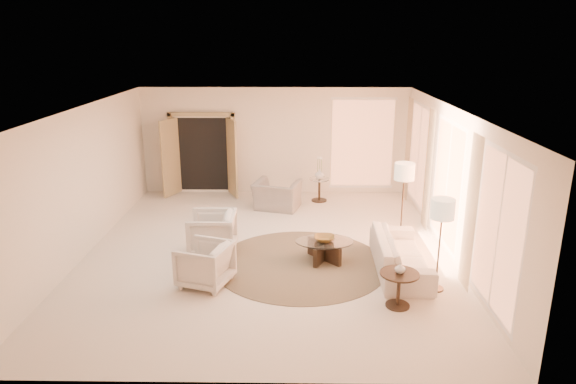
{
  "coord_description": "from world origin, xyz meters",
  "views": [
    {
      "loc": [
        0.55,
        -9.31,
        4.07
      ],
      "look_at": [
        0.4,
        0.4,
        1.1
      ],
      "focal_mm": 32.0,
      "sensor_mm": 36.0,
      "label": 1
    }
  ],
  "objects_px": {
    "side_table": "(319,187)",
    "floor_lamp_far": "(442,213)",
    "accent_chair": "(277,190)",
    "end_vase": "(400,268)",
    "floor_lamp_near": "(404,175)",
    "side_vase": "(320,174)",
    "coffee_table": "(324,248)",
    "bowl": "(324,238)",
    "armchair_left": "(212,231)",
    "sofa": "(400,254)",
    "end_table": "(399,284)",
    "armchair_right": "(205,262)"
  },
  "relations": [
    {
      "from": "coffee_table",
      "to": "floor_lamp_far",
      "type": "relative_size",
      "value": 0.78
    },
    {
      "from": "bowl",
      "to": "end_vase",
      "type": "relative_size",
      "value": 2.24
    },
    {
      "from": "coffee_table",
      "to": "end_table",
      "type": "distance_m",
      "value": 2.01
    },
    {
      "from": "floor_lamp_far",
      "to": "side_vase",
      "type": "xyz_separation_m",
      "value": [
        -1.74,
        4.77,
        -0.64
      ]
    },
    {
      "from": "armchair_right",
      "to": "side_table",
      "type": "height_order",
      "value": "armchair_right"
    },
    {
      "from": "sofa",
      "to": "floor_lamp_near",
      "type": "xyz_separation_m",
      "value": [
        0.29,
        1.42,
        1.08
      ]
    },
    {
      "from": "armchair_left",
      "to": "end_table",
      "type": "relative_size",
      "value": 1.48
    },
    {
      "from": "accent_chair",
      "to": "end_vase",
      "type": "height_order",
      "value": "accent_chair"
    },
    {
      "from": "armchair_right",
      "to": "side_table",
      "type": "xyz_separation_m",
      "value": [
        2.13,
        4.65,
        -0.05
      ]
    },
    {
      "from": "accent_chair",
      "to": "coffee_table",
      "type": "height_order",
      "value": "accent_chair"
    },
    {
      "from": "floor_lamp_far",
      "to": "sofa",
      "type": "bearing_deg",
      "value": 122.41
    },
    {
      "from": "side_vase",
      "to": "bowl",
      "type": "bearing_deg",
      "value": -91.01
    },
    {
      "from": "side_table",
      "to": "floor_lamp_far",
      "type": "bearing_deg",
      "value": -69.93
    },
    {
      "from": "coffee_table",
      "to": "side_vase",
      "type": "distance_m",
      "value": 3.68
    },
    {
      "from": "end_table",
      "to": "side_vase",
      "type": "relative_size",
      "value": 2.46
    },
    {
      "from": "armchair_right",
      "to": "side_vase",
      "type": "bearing_deg",
      "value": 174.02
    },
    {
      "from": "floor_lamp_far",
      "to": "end_vase",
      "type": "xyz_separation_m",
      "value": [
        -0.74,
        -0.57,
        -0.7
      ]
    },
    {
      "from": "end_vase",
      "to": "side_vase",
      "type": "xyz_separation_m",
      "value": [
        -1.0,
        5.35,
        0.06
      ]
    },
    {
      "from": "end_vase",
      "to": "bowl",
      "type": "bearing_deg",
      "value": 122.16
    },
    {
      "from": "armchair_left",
      "to": "floor_lamp_near",
      "type": "height_order",
      "value": "floor_lamp_near"
    },
    {
      "from": "side_table",
      "to": "floor_lamp_near",
      "type": "bearing_deg",
      "value": -59.16
    },
    {
      "from": "end_table",
      "to": "bowl",
      "type": "height_order",
      "value": "end_table"
    },
    {
      "from": "end_table",
      "to": "side_vase",
      "type": "bearing_deg",
      "value": 100.62
    },
    {
      "from": "accent_chair",
      "to": "end_table",
      "type": "bearing_deg",
      "value": 128.53
    },
    {
      "from": "coffee_table",
      "to": "bowl",
      "type": "xyz_separation_m",
      "value": [
        -0.0,
        0.0,
        0.2
      ]
    },
    {
      "from": "sofa",
      "to": "accent_chair",
      "type": "height_order",
      "value": "accent_chair"
    },
    {
      "from": "armchair_right",
      "to": "accent_chair",
      "type": "bearing_deg",
      "value": -176.3
    },
    {
      "from": "armchair_right",
      "to": "floor_lamp_far",
      "type": "xyz_separation_m",
      "value": [
        3.88,
        -0.13,
        0.94
      ]
    },
    {
      "from": "accent_chair",
      "to": "side_vase",
      "type": "bearing_deg",
      "value": -134.38
    },
    {
      "from": "armchair_left",
      "to": "accent_chair",
      "type": "height_order",
      "value": "accent_chair"
    },
    {
      "from": "accent_chair",
      "to": "floor_lamp_near",
      "type": "height_order",
      "value": "floor_lamp_near"
    },
    {
      "from": "end_vase",
      "to": "side_vase",
      "type": "distance_m",
      "value": 5.44
    },
    {
      "from": "sofa",
      "to": "side_table",
      "type": "bearing_deg",
      "value": 19.01
    },
    {
      "from": "sofa",
      "to": "bowl",
      "type": "xyz_separation_m",
      "value": [
        -1.34,
        0.39,
        0.13
      ]
    },
    {
      "from": "coffee_table",
      "to": "bowl",
      "type": "bearing_deg",
      "value": 180.0
    },
    {
      "from": "floor_lamp_far",
      "to": "side_table",
      "type": "bearing_deg",
      "value": 110.07
    },
    {
      "from": "floor_lamp_far",
      "to": "bowl",
      "type": "distance_m",
      "value": 2.31
    },
    {
      "from": "coffee_table",
      "to": "accent_chair",
      "type": "bearing_deg",
      "value": 108.2
    },
    {
      "from": "accent_chair",
      "to": "bowl",
      "type": "xyz_separation_m",
      "value": [
        0.99,
        -3.02,
        -0.01
      ]
    },
    {
      "from": "armchair_left",
      "to": "bowl",
      "type": "height_order",
      "value": "armchair_left"
    },
    {
      "from": "bowl",
      "to": "end_vase",
      "type": "height_order",
      "value": "end_vase"
    },
    {
      "from": "armchair_right",
      "to": "sofa",
      "type": "bearing_deg",
      "value": 118.74
    },
    {
      "from": "armchair_right",
      "to": "accent_chair",
      "type": "xyz_separation_m",
      "value": [
        1.08,
        4.02,
        0.05
      ]
    },
    {
      "from": "sofa",
      "to": "bowl",
      "type": "height_order",
      "value": "sofa"
    },
    {
      "from": "armchair_left",
      "to": "floor_lamp_far",
      "type": "height_order",
      "value": "floor_lamp_far"
    },
    {
      "from": "floor_lamp_near",
      "to": "floor_lamp_far",
      "type": "bearing_deg",
      "value": -85.31
    },
    {
      "from": "end_table",
      "to": "end_vase",
      "type": "distance_m",
      "value": 0.26
    },
    {
      "from": "side_vase",
      "to": "side_table",
      "type": "bearing_deg",
      "value": 0.0
    },
    {
      "from": "accent_chair",
      "to": "end_table",
      "type": "relative_size",
      "value": 1.74
    },
    {
      "from": "coffee_table",
      "to": "floor_lamp_far",
      "type": "height_order",
      "value": "floor_lamp_far"
    }
  ]
}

